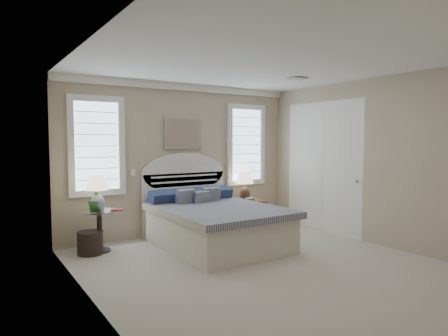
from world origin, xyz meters
TOP-DOWN VIEW (x-y plane):
  - floor at (0.00, 0.00)m, footprint 4.50×5.00m
  - ceiling at (0.00, 0.00)m, footprint 4.50×5.00m
  - wall_back at (0.00, 2.50)m, footprint 4.50×0.02m
  - wall_left at (-2.25, 0.00)m, footprint 0.02×5.00m
  - wall_right at (2.25, 0.00)m, footprint 0.02×5.00m
  - crown_molding at (0.00, 2.46)m, footprint 4.50×0.08m
  - hvac_vent at (1.20, 0.80)m, footprint 0.30×0.20m
  - switch_plate at (-0.95, 2.48)m, footprint 0.08×0.01m
  - window_left at (-1.55, 2.48)m, footprint 0.90×0.06m
  - window_right at (1.40, 2.48)m, footprint 0.90×0.06m
  - painting at (0.00, 2.46)m, footprint 0.74×0.04m
  - closet_door at (2.23, 1.20)m, footprint 0.02×1.80m
  - bed at (0.00, 1.46)m, footprint 1.72×2.28m
  - side_table_left at (-1.65, 2.05)m, footprint 0.56×0.56m
  - nightstand_right at (1.30, 2.15)m, footprint 0.50×0.40m
  - floor_pot at (-1.81, 1.98)m, footprint 0.47×0.47m
  - lamp_left at (-1.67, 2.05)m, footprint 0.43×0.43m
  - lamp_right at (1.21, 2.25)m, footprint 0.39×0.39m
  - potted_plant at (-1.70, 2.05)m, footprint 0.24×0.24m
  - books_left at (-1.43, 1.89)m, footprint 0.20×0.16m
  - books_right at (1.21, 2.08)m, footprint 0.17×0.13m

SIDE VIEW (x-z plane):
  - floor at x=0.00m, z-range -0.01..0.01m
  - floor_pot at x=-1.81m, z-range 0.00..0.34m
  - bed at x=0.00m, z-range -0.35..1.12m
  - nightstand_right at x=1.30m, z-range 0.12..0.65m
  - side_table_left at x=-1.65m, z-range 0.07..0.70m
  - books_right at x=1.21m, z-range 0.53..0.59m
  - books_left at x=-1.43m, z-range 0.63..0.65m
  - potted_plant at x=-1.70m, z-range 0.63..1.02m
  - lamp_right at x=1.21m, z-range 0.59..1.16m
  - lamp_left at x=-1.67m, z-range 0.69..1.24m
  - switch_plate at x=-0.95m, z-range 1.09..1.21m
  - closet_door at x=2.23m, z-range 0.00..2.40m
  - wall_back at x=0.00m, z-range 0.00..2.70m
  - wall_left at x=-2.25m, z-range 0.00..2.70m
  - wall_right at x=2.25m, z-range 0.00..2.70m
  - window_left at x=-1.55m, z-range 0.80..2.40m
  - window_right at x=1.40m, z-range 0.80..2.40m
  - painting at x=0.00m, z-range 1.53..2.11m
  - crown_molding at x=0.00m, z-range 2.58..2.70m
  - hvac_vent at x=1.20m, z-range 2.67..2.69m
  - ceiling at x=0.00m, z-range 2.70..2.71m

